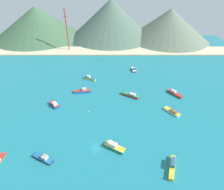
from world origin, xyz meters
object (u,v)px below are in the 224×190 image
object	(u,v)px
fishing_boat_1	(130,95)
fishing_boat_7	(171,111)
fishing_boat_3	(114,147)
fishing_boat_5	(43,158)
fishing_boat_8	(89,78)
fishing_boat_0	(54,105)
radio_tower	(66,30)
fishing_boat_10	(133,70)
fishing_boat_9	(174,93)
fishing_boat_6	(172,166)
buoy_0	(87,112)
fishing_boat_4	(82,91)

from	to	relation	value
fishing_boat_1	fishing_boat_7	world-z (taller)	fishing_boat_7
fishing_boat_1	fishing_boat_3	xyz separation A→B (m)	(-10.43, -40.72, 0.21)
fishing_boat_5	fishing_boat_8	world-z (taller)	fishing_boat_5
fishing_boat_0	fishing_boat_1	size ratio (longest dim) A/B	0.66
fishing_boat_1	fishing_boat_7	xyz separation A→B (m)	(21.16, -16.01, -0.17)
fishing_boat_3	radio_tower	size ratio (longest dim) A/B	0.25
fishing_boat_10	fishing_boat_9	bearing A→B (deg)	-56.75
fishing_boat_1	fishing_boat_8	world-z (taller)	fishing_boat_1
fishing_boat_5	fishing_boat_10	size ratio (longest dim) A/B	1.15
fishing_boat_3	radio_tower	world-z (taller)	radio_tower
fishing_boat_10	fishing_boat_6	bearing A→B (deg)	-85.61
fishing_boat_1	fishing_boat_3	world-z (taller)	fishing_boat_3
fishing_boat_5	fishing_boat_6	distance (m)	51.42
fishing_boat_7	radio_tower	distance (m)	121.98
fishing_boat_0	fishing_boat_8	distance (m)	35.61
fishing_boat_9	fishing_boat_8	bearing A→B (deg)	160.32
fishing_boat_3	radio_tower	distance (m)	128.61
fishing_boat_0	fishing_boat_7	bearing A→B (deg)	-5.36
fishing_boat_3	fishing_boat_7	size ratio (longest dim) A/B	1.03
fishing_boat_3	fishing_boat_8	xyz separation A→B (m)	(-16.75, 62.16, -0.14)
fishing_boat_6	fishing_boat_8	world-z (taller)	fishing_boat_6
fishing_boat_3	radio_tower	bearing A→B (deg)	109.28
buoy_0	fishing_boat_8	bearing A→B (deg)	94.14
fishing_boat_4	fishing_boat_10	world-z (taller)	fishing_boat_4
fishing_boat_5	fishing_boat_0	bearing A→B (deg)	97.54
fishing_boat_6	fishing_boat_8	distance (m)	81.94
fishing_boat_6	fishing_boat_7	bearing A→B (deg)	75.11
fishing_boat_1	fishing_boat_4	size ratio (longest dim) A/B	1.06
fishing_boat_9	fishing_boat_10	xyz separation A→B (m)	(-22.19, 33.85, -0.14)
fishing_boat_4	radio_tower	world-z (taller)	radio_tower
fishing_boat_8	fishing_boat_10	world-z (taller)	fishing_boat_10
fishing_boat_0	buoy_0	world-z (taller)	fishing_boat_0
fishing_boat_10	fishing_boat_5	bearing A→B (deg)	-118.52
fishing_boat_7	fishing_boat_9	bearing A→B (deg)	70.38
fishing_boat_1	fishing_boat_8	distance (m)	34.62
fishing_boat_3	fishing_boat_7	world-z (taller)	fishing_boat_3
fishing_boat_9	fishing_boat_5	bearing A→B (deg)	-144.15
fishing_boat_5	fishing_boat_1	bearing A→B (deg)	49.76
fishing_boat_3	fishing_boat_5	world-z (taller)	fishing_boat_3
fishing_boat_4	fishing_boat_5	xyz separation A→B (m)	(-9.40, -50.92, -0.20)
fishing_boat_6	radio_tower	xyz separation A→B (m)	(-64.45, 130.02, 17.99)
fishing_boat_0	fishing_boat_5	world-z (taller)	fishing_boat_0
fishing_boat_1	fishing_boat_5	world-z (taller)	fishing_boat_5
fishing_boat_1	fishing_boat_5	size ratio (longest dim) A/B	1.17
fishing_boat_9	fishing_boat_6	bearing A→B (deg)	-106.53
fishing_boat_1	fishing_boat_7	bearing A→B (deg)	-37.10
fishing_boat_4	radio_tower	xyz separation A→B (m)	(-22.60, 74.96, 18.11)
fishing_boat_6	radio_tower	distance (m)	146.23
fishing_boat_5	fishing_boat_9	bearing A→B (deg)	35.85
fishing_boat_8	fishing_boat_10	distance (m)	35.52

